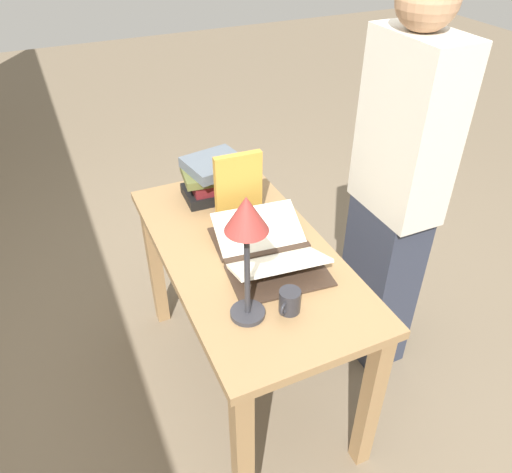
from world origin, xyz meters
The scene contains 8 objects.
ground_plane centered at (0.00, 0.00, 0.00)m, with size 12.00×12.00×0.00m, color #70604C.
reading_desk centered at (0.00, 0.00, 0.62)m, with size 1.17×0.60×0.75m.
open_book centered at (-0.07, -0.06, 0.77)m, with size 0.50×0.39×0.10m.
book_stack_tall centered at (0.40, -0.04, 0.84)m, with size 0.25×0.29×0.17m.
book_standing_upright centered at (0.22, -0.07, 0.88)m, with size 0.04×0.19×0.28m.
reading_lamp centered at (-0.32, 0.13, 1.09)m, with size 0.13×0.13×0.44m.
coffee_mug centered at (-0.35, 0.00, 0.79)m, with size 0.08×0.09×0.08m.
person_reader centered at (-0.05, -0.62, 0.83)m, with size 0.36×0.22×1.67m.
Camera 1 is at (-1.36, 0.57, 1.89)m, focal length 35.00 mm.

